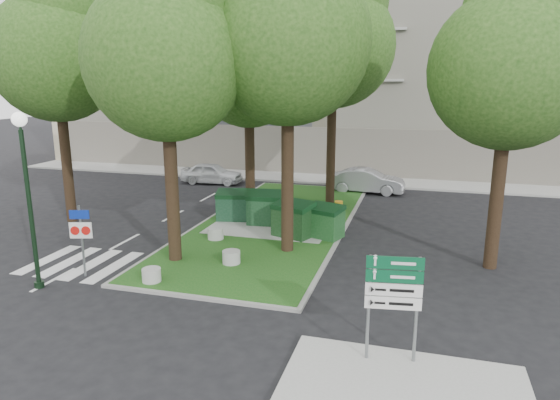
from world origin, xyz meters
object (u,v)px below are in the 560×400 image
(tree_street_left, at_px, (57,44))
(street_lamp, at_px, (27,180))
(dumpster_a, at_px, (233,205))
(dumpster_c, at_px, (293,219))
(dumpster_d, at_px, (324,221))
(litter_bin, at_px, (339,208))
(tree_street_right, at_px, (515,54))
(tree_median_near_right, at_px, (291,25))
(traffic_sign_pole, at_px, (81,231))
(bollard_mid, at_px, (216,233))
(car_white, at_px, (212,173))
(tree_median_far, at_px, (336,34))
(bollard_left, at_px, (152,275))
(bollard_right, at_px, (231,257))
(dumpster_b, at_px, (266,208))
(car_silver, at_px, (367,181))
(tree_median_mid, at_px, (251,62))
(directional_sign, at_px, (393,292))
(tree_median_near_left, at_px, (168,44))

(tree_street_left, distance_m, street_lamp, 8.87)
(dumpster_a, relative_size, dumpster_c, 0.90)
(tree_street_left, xyz_separation_m, dumpster_d, (11.41, 0.38, -6.90))
(litter_bin, bearing_deg, tree_street_right, -38.26)
(tree_median_near_right, height_order, street_lamp, tree_median_near_right)
(street_lamp, distance_m, traffic_sign_pole, 2.31)
(bollard_mid, xyz_separation_m, traffic_sign_pole, (-2.67, -4.47, 1.18))
(dumpster_a, bearing_deg, dumpster_d, -29.96)
(dumpster_d, height_order, bollard_mid, dumpster_d)
(car_white, bearing_deg, tree_street_left, 160.90)
(tree_median_far, xyz_separation_m, bollard_mid, (-3.34, -7.06, -7.98))
(tree_street_left, distance_m, bollard_left, 11.64)
(bollard_mid, height_order, street_lamp, street_lamp)
(tree_median_far, xyz_separation_m, bollard_right, (-1.76, -9.40, -7.98))
(tree_median_near_right, distance_m, dumpster_c, 7.37)
(dumpster_b, relative_size, traffic_sign_pole, 0.70)
(car_silver, bearing_deg, dumpster_a, 148.43)
(dumpster_c, relative_size, bollard_mid, 2.92)
(tree_median_mid, xyz_separation_m, dumpster_b, (1.10, -1.47, -6.17))
(car_white, bearing_deg, bollard_left, -166.82)
(litter_bin, relative_size, directional_sign, 0.27)
(tree_median_mid, distance_m, street_lamp, 10.95)
(dumpster_c, height_order, bollard_mid, dumpster_c)
(dumpster_c, bearing_deg, tree_median_far, 105.21)
(tree_street_right, bearing_deg, bollard_mid, -179.67)
(bollard_right, xyz_separation_m, traffic_sign_pole, (-4.25, -2.12, 1.18))
(dumpster_c, xyz_separation_m, dumpster_d, (1.21, 0.24, -0.06))
(tree_median_near_right, distance_m, bollard_mid, 8.28)
(bollard_left, xyz_separation_m, traffic_sign_pole, (-2.45, 0.03, 1.19))
(dumpster_d, relative_size, street_lamp, 0.31)
(tree_median_far, xyz_separation_m, dumpster_b, (-2.10, -4.47, -7.51))
(tree_median_near_left, relative_size, car_white, 2.80)
(bollard_left, bearing_deg, tree_median_far, 72.89)
(dumpster_d, xyz_separation_m, litter_bin, (0.00, 3.42, -0.30))
(tree_median_mid, bearing_deg, dumpster_b, -53.12)
(tree_median_near_right, relative_size, bollard_mid, 18.43)
(dumpster_c, bearing_deg, tree_median_mid, 153.48)
(tree_median_near_left, height_order, tree_street_right, tree_median_near_left)
(bollard_mid, bearing_deg, directional_sign, -44.21)
(tree_median_near_right, height_order, dumpster_d, tree_median_near_right)
(tree_median_near_left, bearing_deg, tree_median_far, 68.72)
(tree_street_right, distance_m, dumpster_b, 11.12)
(litter_bin, distance_m, car_silver, 5.69)
(traffic_sign_pole, bearing_deg, litter_bin, 37.04)
(directional_sign, bearing_deg, traffic_sign_pole, 157.16)
(street_lamp, height_order, car_silver, street_lamp)
(dumpster_b, height_order, street_lamp, street_lamp)
(dumpster_a, height_order, dumpster_b, dumpster_b)
(tree_median_near_left, relative_size, traffic_sign_pole, 4.45)
(traffic_sign_pole, bearing_deg, dumpster_a, 55.26)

